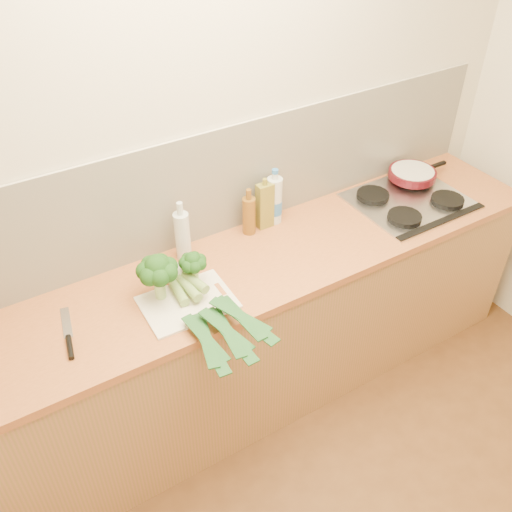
{
  "coord_description": "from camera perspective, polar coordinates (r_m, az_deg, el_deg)",
  "views": [
    {
      "loc": [
        -0.99,
        -0.54,
        2.54
      ],
      "look_at": [
        0.01,
        1.1,
        1.02
      ],
      "focal_mm": 40.0,
      "sensor_mm": 36.0,
      "label": 1
    }
  ],
  "objects": [
    {
      "name": "gas_hob",
      "position": [
        3.11,
        15.16,
        5.44
      ],
      "size": [
        0.58,
        0.5,
        0.04
      ],
      "color": "silver",
      "rests_on": "counter"
    },
    {
      "name": "glass_bottle",
      "position": [
        2.58,
        -7.36,
        2.08
      ],
      "size": [
        0.07,
        0.07,
        0.3
      ],
      "color": "silver",
      "rests_on": "counter"
    },
    {
      "name": "leek_mid",
      "position": [
        2.36,
        -5.88,
        -4.12
      ],
      "size": [
        0.11,
        0.7,
        0.04
      ],
      "rotation": [
        0.0,
        0.0,
        0.04
      ],
      "color": "white",
      "rests_on": "chopping_board"
    },
    {
      "name": "leek_front",
      "position": [
        2.38,
        -7.21,
        -4.48
      ],
      "size": [
        0.13,
        0.72,
        0.04
      ],
      "rotation": [
        0.0,
        0.0,
        -0.1
      ],
      "color": "white",
      "rests_on": "chopping_board"
    },
    {
      "name": "water_bottle",
      "position": [
        2.81,
        1.86,
        5.48
      ],
      "size": [
        0.08,
        0.08,
        0.27
      ],
      "color": "silver",
      "rests_on": "counter"
    },
    {
      "name": "chopping_board",
      "position": [
        2.41,
        -6.85,
        -4.64
      ],
      "size": [
        0.38,
        0.29,
        0.01
      ],
      "primitive_type": "cube",
      "rotation": [
        0.0,
        0.0,
        -0.03
      ],
      "color": "white",
      "rests_on": "counter"
    },
    {
      "name": "oil_tin",
      "position": [
        2.77,
        0.88,
        5.09
      ],
      "size": [
        0.08,
        0.05,
        0.27
      ],
      "color": "olive",
      "rests_on": "counter"
    },
    {
      "name": "room_shell",
      "position": [
        2.64,
        -4.68,
        6.97
      ],
      "size": [
        3.5,
        3.5,
        3.5
      ],
      "color": "beige",
      "rests_on": "ground"
    },
    {
      "name": "chefs_knife",
      "position": [
        2.35,
        -18.2,
        -8.07
      ],
      "size": [
        0.09,
        0.3,
        0.02
      ],
      "rotation": [
        0.0,
        0.0,
        -0.2
      ],
      "color": "silver",
      "rests_on": "counter"
    },
    {
      "name": "broccoli_right",
      "position": [
        2.41,
        -6.33,
        -0.7
      ],
      "size": [
        0.12,
        0.12,
        0.17
      ],
      "color": "#9FC573",
      "rests_on": "chopping_board"
    },
    {
      "name": "leek_back",
      "position": [
        2.36,
        -4.91,
        -3.49
      ],
      "size": [
        0.19,
        0.66,
        0.04
      ],
      "rotation": [
        0.0,
        0.0,
        0.2
      ],
      "color": "white",
      "rests_on": "chopping_board"
    },
    {
      "name": "broccoli_left",
      "position": [
        2.35,
        -9.83,
        -1.41
      ],
      "size": [
        0.17,
        0.17,
        0.21
      ],
      "color": "#9FC573",
      "rests_on": "chopping_board"
    },
    {
      "name": "counter",
      "position": [
        2.89,
        -1.24,
        -7.9
      ],
      "size": [
        3.2,
        0.62,
        0.9
      ],
      "color": "#A66C45",
      "rests_on": "ground"
    },
    {
      "name": "amber_bottle",
      "position": [
        2.73,
        -0.71,
        4.13
      ],
      "size": [
        0.06,
        0.06,
        0.24
      ],
      "color": "brown",
      "rests_on": "counter"
    },
    {
      "name": "skillet",
      "position": [
        3.26,
        15.39,
        7.96
      ],
      "size": [
        0.38,
        0.26,
        0.04
      ],
      "rotation": [
        0.0,
        0.0,
        -0.0
      ],
      "color": "#4F0D13",
      "rests_on": "gas_hob"
    }
  ]
}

